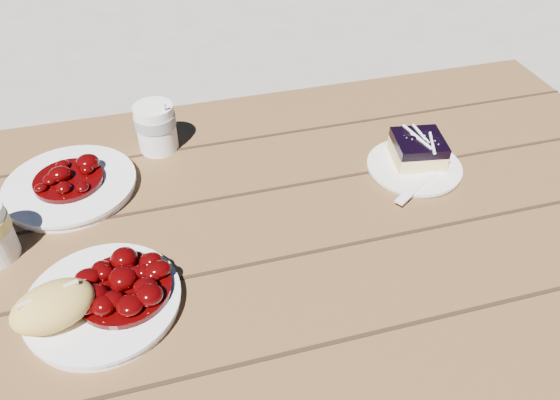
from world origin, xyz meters
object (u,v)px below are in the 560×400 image
object	(u,v)px
bread_roll	(53,306)
dessert_plate	(414,167)
main_plate	(103,303)
blueberry_cake	(418,149)
coffee_cup	(156,128)
picnic_table	(105,324)
second_plate	(71,186)

from	to	relation	value
bread_roll	dessert_plate	bearing A→B (deg)	17.54
main_plate	dessert_plate	bearing A→B (deg)	17.29
bread_roll	dessert_plate	world-z (taller)	bread_roll
bread_roll	blueberry_cake	distance (m)	0.64
bread_roll	dessert_plate	size ratio (longest dim) A/B	0.66
main_plate	coffee_cup	world-z (taller)	coffee_cup
picnic_table	second_plate	xyz separation A→B (m)	(-0.02, 0.17, 0.17)
picnic_table	blueberry_cake	bearing A→B (deg)	7.99
picnic_table	main_plate	world-z (taller)	main_plate
picnic_table	coffee_cup	xyz separation A→B (m)	(0.14, 0.26, 0.21)
second_plate	picnic_table	bearing A→B (deg)	-84.01
blueberry_cake	main_plate	bearing A→B (deg)	-152.36
blueberry_cake	picnic_table	bearing A→B (deg)	-162.77
main_plate	bread_roll	distance (m)	0.07
blueberry_cake	second_plate	distance (m)	0.61
blueberry_cake	second_plate	world-z (taller)	blueberry_cake
dessert_plate	blueberry_cake	xyz separation A→B (m)	(0.01, 0.01, 0.03)
main_plate	second_plate	world-z (taller)	same
coffee_cup	picnic_table	bearing A→B (deg)	-118.74
dessert_plate	blueberry_cake	distance (m)	0.03
main_plate	picnic_table	bearing A→B (deg)	105.99
dessert_plate	second_plate	bearing A→B (deg)	170.11
coffee_cup	dessert_plate	bearing A→B (deg)	-23.72
main_plate	coffee_cup	size ratio (longest dim) A/B	2.27
dessert_plate	second_plate	size ratio (longest dim) A/B	0.75
dessert_plate	main_plate	bearing A→B (deg)	-162.71
main_plate	blueberry_cake	world-z (taller)	blueberry_cake
blueberry_cake	coffee_cup	distance (m)	0.47
main_plate	dessert_plate	size ratio (longest dim) A/B	1.27
bread_roll	blueberry_cake	xyz separation A→B (m)	(0.61, 0.20, -0.01)
picnic_table	second_plate	distance (m)	0.24
second_plate	dessert_plate	bearing A→B (deg)	-9.89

